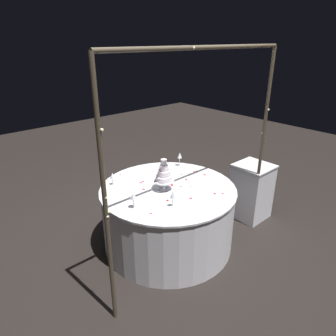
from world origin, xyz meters
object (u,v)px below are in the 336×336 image
Objects in this scene: side_table at (251,191)px; tiered_cake at (164,175)px; wine_glass_1 at (173,195)px; cake_knife at (189,182)px; decorative_arch at (203,136)px; wine_glass_0 at (113,176)px; main_table at (168,216)px; wine_glass_2 at (133,197)px; wine_glass_3 at (180,156)px.

tiered_cake reaches higher than side_table.
cake_knife is at bearing -151.33° from wine_glass_1.
decorative_arch is 14.94× the size of wine_glass_0.
decorative_arch is at bearing 90.01° from main_table.
wine_glass_1 is at bearing 54.70° from main_table.
cake_knife is (-0.67, 0.51, -0.10)m from wine_glass_0.
cake_knife is (-0.27, 0.05, 0.37)m from main_table.
tiered_cake is 0.37m from cake_knife.
side_table is at bearing -178.19° from wine_glass_1.
tiered_cake is at bearing -8.52° from cake_knife.
wine_glass_1 is 0.37m from wine_glass_2.
decorative_arch reaches higher than wine_glass_2.
main_table is at bearing -12.99° from side_table.
tiered_cake reaches higher than wine_glass_0.
cake_knife is (0.94, -0.23, 0.36)m from side_table.
side_table is 1.40m from tiered_cake.
cake_knife is at bearing -176.62° from wine_glass_2.
decorative_arch is at bearing 97.29° from tiered_cake.
wine_glass_2 is 0.64× the size of cake_knife.
tiered_cake is (1.27, -0.28, 0.52)m from side_table.
decorative_arch reaches higher than cake_knife.
cake_knife is (-0.50, -0.28, -0.12)m from wine_glass_1.
wine_glass_2 is at bearing 3.38° from cake_knife.
wine_glass_1 reaches higher than wine_glass_0.
decorative_arch reaches higher than tiered_cake.
wine_glass_3 is (0.69, -0.64, 0.49)m from side_table.
wine_glass_0 reaches higher than cake_knife.
wine_glass_2 reaches higher than main_table.
wine_glass_2 is (0.53, -0.37, -0.57)m from decorative_arch.
wine_glass_1 is 1.02× the size of wine_glass_2.
cake_knife is at bearing -123.48° from decorative_arch.
decorative_arch is 1.62m from side_table.
main_table is 5.75× the size of cake_knife.
main_table is 0.77m from wine_glass_0.
wine_glass_1 reaches higher than cake_knife.
decorative_arch is at bearing 145.23° from wine_glass_2.
decorative_arch is at bearing 57.72° from wine_glass_3.
tiered_cake is (0.06, 0.00, 0.53)m from main_table.
wine_glass_2 reaches higher than wine_glass_0.
wine_glass_0 is 0.81m from wine_glass_1.
tiered_cake is 0.68m from wine_glass_3.
wine_glass_3 reaches higher than side_table.
wine_glass_3 is at bearing -42.78° from side_table.
main_table is at bearing -125.30° from wine_glass_1.
cake_knife is at bearing 142.67° from wine_glass_0.
wine_glass_1 is (-0.17, 0.79, 0.02)m from wine_glass_0.
wine_glass_0 is 0.81× the size of wine_glass_3.
wine_glass_1 is at bearing 42.44° from wine_glass_3.
wine_glass_0 is 0.85m from cake_knife.
wine_glass_1 is 0.59m from cake_knife.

